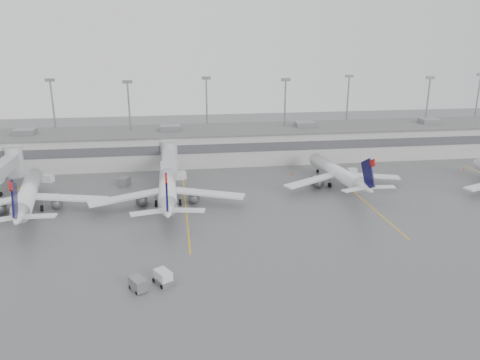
{
  "coord_description": "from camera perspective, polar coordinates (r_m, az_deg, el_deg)",
  "views": [
    {
      "loc": [
        -19.15,
        -59.77,
        31.58
      ],
      "look_at": [
        -7.1,
        24.0,
        5.0
      ],
      "focal_mm": 35.0,
      "sensor_mm": 36.0,
      "label": 1
    }
  ],
  "objects": [
    {
      "name": "ground",
      "position": [
        70.26,
        8.67,
        -9.49
      ],
      "size": [
        260.0,
        260.0,
        0.0
      ],
      "primitive_type": "plane",
      "color": "#525255",
      "rests_on": "ground"
    },
    {
      "name": "terminal",
      "position": [
        122.41,
        1.03,
        4.49
      ],
      "size": [
        152.0,
        17.0,
        9.45
      ],
      "color": "#ACACA7",
      "rests_on": "ground"
    },
    {
      "name": "light_masts",
      "position": [
        126.52,
        0.63,
        8.54
      ],
      "size": [
        142.4,
        8.0,
        20.6
      ],
      "color": "gray",
      "rests_on": "ground"
    },
    {
      "name": "jet_bridge_left",
      "position": [
        114.97,
        -26.34,
        1.64
      ],
      "size": [
        4.0,
        17.2,
        7.0
      ],
      "color": "#ADB0B2",
      "rests_on": "ground"
    },
    {
      "name": "jet_bridge_right",
      "position": [
        109.08,
        -8.63,
        2.52
      ],
      "size": [
        4.0,
        17.2,
        7.0
      ],
      "color": "#ADB0B2",
      "rests_on": "ground"
    },
    {
      "name": "stand_markings",
      "position": [
        91.55,
        4.41,
        -2.79
      ],
      "size": [
        105.25,
        40.0,
        0.01
      ],
      "color": "#EDB10D",
      "rests_on": "ground"
    },
    {
      "name": "jet_far_left",
      "position": [
        94.44,
        -24.51,
        -1.66
      ],
      "size": [
        28.34,
        32.0,
        10.41
      ],
      "rotation": [
        0.0,
        0.0,
        0.16
      ],
      "color": "white",
      "rests_on": "ground"
    },
    {
      "name": "jet_mid_left",
      "position": [
        90.4,
        -8.83,
        -1.0
      ],
      "size": [
        29.45,
        32.99,
        10.68
      ],
      "rotation": [
        0.0,
        0.0,
        0.01
      ],
      "color": "white",
      "rests_on": "ground"
    },
    {
      "name": "jet_mid_right",
      "position": [
        102.57,
        11.87,
        0.87
      ],
      "size": [
        26.36,
        29.7,
        9.63
      ],
      "rotation": [
        0.0,
        0.0,
        0.12
      ],
      "color": "white",
      "rests_on": "ground"
    },
    {
      "name": "baggage_tug",
      "position": [
        63.71,
        -9.34,
        -11.78
      ],
      "size": [
        3.02,
        3.42,
        1.88
      ],
      "rotation": [
        0.0,
        0.0,
        0.53
      ],
      "color": "silver",
      "rests_on": "ground"
    },
    {
      "name": "baggage_cart",
      "position": [
        62.79,
        -12.34,
        -12.29
      ],
      "size": [
        2.61,
        3.0,
        1.67
      ],
      "rotation": [
        0.0,
        0.0,
        0.53
      ],
      "color": "slate",
      "rests_on": "ground"
    },
    {
      "name": "gse_uld_a",
      "position": [
        112.24,
        -22.38,
        0.18
      ],
      "size": [
        2.68,
        2.24,
        1.62
      ],
      "primitive_type": "cube",
      "rotation": [
        0.0,
        0.0,
        -0.37
      ],
      "color": "silver",
      "rests_on": "ground"
    },
    {
      "name": "gse_uld_b",
      "position": [
        106.79,
        -7.32,
        0.59
      ],
      "size": [
        2.85,
        2.22,
        1.79
      ],
      "primitive_type": "cube",
      "rotation": [
        0.0,
        0.0,
        0.23
      ],
      "color": "silver",
      "rests_on": "ground"
    },
    {
      "name": "gse_uld_c",
      "position": [
        112.12,
        13.47,
        1.0
      ],
      "size": [
        2.3,
        1.64,
        1.54
      ],
      "primitive_type": "cube",
      "rotation": [
        0.0,
        0.0,
        0.09
      ],
      "color": "silver",
      "rests_on": "ground"
    },
    {
      "name": "gse_loader",
      "position": [
        104.33,
        -13.94,
        -0.18
      ],
      "size": [
        2.65,
        3.36,
        1.84
      ],
      "primitive_type": "cube",
      "rotation": [
        0.0,
        0.0,
        -0.31
      ],
      "color": "slate",
      "rests_on": "ground"
    },
    {
      "name": "cone_a",
      "position": [
        100.16,
        -22.39,
        -2.07
      ],
      "size": [
        0.5,
        0.5,
        0.79
      ],
      "primitive_type": "cone",
      "color": "#E14A04",
      "rests_on": "ground"
    },
    {
      "name": "cone_b",
      "position": [
        104.84,
        -9.77,
        -0.15
      ],
      "size": [
        0.46,
        0.46,
        0.73
      ],
      "primitive_type": "cone",
      "color": "#E14A04",
      "rests_on": "ground"
    },
    {
      "name": "cone_c",
      "position": [
        109.73,
        6.37,
        0.76
      ],
      "size": [
        0.38,
        0.38,
        0.6
      ],
      "primitive_type": "cone",
      "color": "#E14A04",
      "rests_on": "ground"
    },
    {
      "name": "cone_d",
      "position": [
        125.21,
        25.63,
        1.24
      ],
      "size": [
        0.43,
        0.43,
        0.69
      ],
      "primitive_type": "cone",
      "color": "#E14A04",
      "rests_on": "ground"
    }
  ]
}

